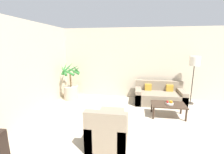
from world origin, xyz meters
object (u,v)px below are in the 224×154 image
at_px(orange_fruit, 171,102).
at_px(floor_lamp, 195,63).
at_px(ottoman, 111,118).
at_px(fruit_bowl, 170,104).
at_px(armchair, 108,132).
at_px(sofa_loveseat, 159,96).
at_px(coffee_table, 168,106).
at_px(apple_red, 167,102).
at_px(apple_green, 170,101).
at_px(potted_palm, 71,87).

bearing_deg(orange_fruit, floor_lamp, 51.70).
relative_size(orange_fruit, ottoman, 0.13).
height_order(fruit_bowl, orange_fruit, orange_fruit).
xyz_separation_m(armchair, ottoman, (-0.05, 0.77, -0.08)).
height_order(sofa_loveseat, coffee_table, sofa_loveseat).
bearing_deg(fruit_bowl, apple_red, -166.80).
xyz_separation_m(apple_red, apple_green, (0.08, 0.07, -0.00)).
relative_size(sofa_loveseat, armchair, 1.96).
xyz_separation_m(coffee_table, ottoman, (-1.56, -0.73, -0.13)).
bearing_deg(apple_green, fruit_bowl, -104.12).
distance_m(floor_lamp, apple_red, 1.86).
xyz_separation_m(fruit_bowl, orange_fruit, (0.04, -0.02, 0.06)).
bearing_deg(sofa_loveseat, fruit_bowl, -82.73).
distance_m(orange_fruit, ottoman, 1.79).
bearing_deg(floor_lamp, fruit_bowl, -129.98).
xyz_separation_m(sofa_loveseat, apple_green, (0.15, -0.99, 0.20)).
bearing_deg(orange_fruit, potted_palm, 164.43).
bearing_deg(sofa_loveseat, orange_fruit, -80.69).
bearing_deg(armchair, sofa_loveseat, 61.01).
xyz_separation_m(floor_lamp, orange_fruit, (-0.94, -1.18, -0.99)).
height_order(sofa_loveseat, armchair, armchair).
bearing_deg(coffee_table, ottoman, -154.89).
bearing_deg(armchair, orange_fruit, 42.92).
bearing_deg(armchair, coffee_table, 44.90).
relative_size(sofa_loveseat, coffee_table, 1.77).
relative_size(apple_red, armchair, 0.08).
xyz_separation_m(sofa_loveseat, floor_lamp, (1.11, 0.12, 1.19)).
relative_size(coffee_table, apple_green, 14.12).
relative_size(floor_lamp, apple_red, 23.47).
relative_size(apple_red, orange_fruit, 0.92).
bearing_deg(fruit_bowl, ottoman, -155.75).
distance_m(sofa_loveseat, apple_green, 1.02).
bearing_deg(potted_palm, ottoman, -42.22).
bearing_deg(coffee_table, apple_green, 43.15).
distance_m(sofa_loveseat, floor_lamp, 1.63).
height_order(potted_palm, apple_green, potted_palm).
height_order(sofa_loveseat, floor_lamp, floor_lamp).
xyz_separation_m(coffee_table, fruit_bowl, (0.03, -0.02, 0.07)).
bearing_deg(potted_palm, floor_lamp, 2.89).
height_order(floor_lamp, fruit_bowl, floor_lamp).
distance_m(potted_palm, fruit_bowl, 3.54).
bearing_deg(potted_palm, apple_red, -15.97).
distance_m(apple_green, armchair, 2.19).
bearing_deg(orange_fruit, sofa_loveseat, 99.31).
xyz_separation_m(floor_lamp, apple_red, (-1.04, -1.18, -0.99)).
relative_size(potted_palm, apple_green, 21.17).
xyz_separation_m(potted_palm, sofa_loveseat, (3.28, 0.10, -0.21)).
height_order(floor_lamp, orange_fruit, floor_lamp).
xyz_separation_m(potted_palm, fruit_bowl, (3.41, -0.94, -0.07)).
distance_m(potted_palm, sofa_loveseat, 3.29).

